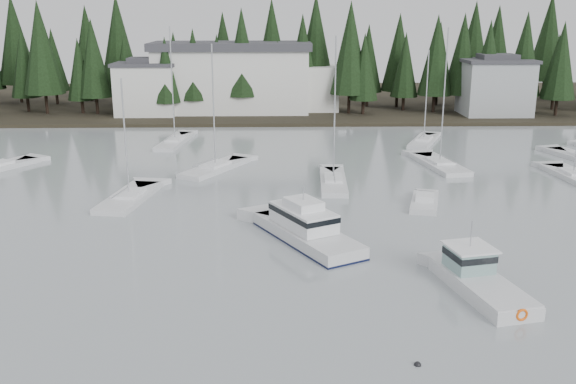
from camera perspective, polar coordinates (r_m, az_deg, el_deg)
name	(u,v)px	position (r m, az deg, el deg)	size (l,w,h in m)	color
far_shore_land	(265,102)	(119.27, -2.09, 8.03)	(240.00, 54.00, 1.00)	black
conifer_treeline	(264,111)	(108.38, -2.16, 7.25)	(200.00, 22.00, 20.00)	black
house_west	(147,88)	(102.71, -12.46, 9.04)	(9.54, 7.42, 8.75)	silver
house_east_a	(495,86)	(105.55, 17.94, 8.96)	(10.60, 8.48, 9.25)	#999EA0
harbor_inn	(245,78)	(104.12, -3.88, 10.08)	(29.50, 11.50, 10.90)	silver
cabin_cruiser_center	(306,231)	(46.55, 1.59, -3.49)	(8.01, 11.01, 4.60)	silver
lobster_boat_teal	(478,282)	(40.11, 16.55, -7.66)	(4.55, 8.59, 4.54)	silver
sailboat_1	(439,166)	(70.71, 13.31, 2.29)	(4.63, 10.23, 15.03)	silver
sailboat_2	(424,142)	(83.05, 11.97, 4.34)	(5.93, 9.57, 12.06)	silver
sailboat_3	(129,200)	(58.19, -13.91, -0.65)	(4.46, 9.80, 11.20)	silver
sailboat_7	(175,143)	(82.23, -10.01, 4.34)	(3.77, 11.13, 14.93)	silver
sailboat_8	(216,169)	(67.64, -6.46, 2.01)	(7.13, 9.94, 13.49)	silver
sailboat_10	(333,183)	(61.93, 4.04, 0.80)	(2.99, 10.17, 14.47)	silver
sailboat_11	(573,177)	(70.14, 24.01, 1.23)	(3.66, 8.55, 14.44)	silver
runabout_1	(425,204)	(56.16, 12.04, -1.04)	(3.70, 6.31, 1.42)	silver
mooring_buoy_dark	(417,365)	(31.82, 11.44, -14.85)	(0.35, 0.35, 0.35)	black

